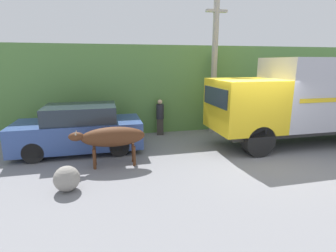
# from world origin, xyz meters

# --- Properties ---
(ground_plane) EXTENTS (60.00, 60.00, 0.00)m
(ground_plane) POSITION_xyz_m (0.00, 0.00, 0.00)
(ground_plane) COLOR gray
(hillside_embankment) EXTENTS (32.00, 5.43, 3.77)m
(hillside_embankment) POSITION_xyz_m (0.00, 6.66, 1.88)
(hillside_embankment) COLOR #568442
(hillside_embankment) RESTS_ON ground_plane
(building_backdrop) EXTENTS (6.20, 2.70, 2.94)m
(building_backdrop) POSITION_xyz_m (-5.91, 5.34, 1.49)
(building_backdrop) COLOR #C6B793
(building_backdrop) RESTS_ON ground_plane
(cargo_truck) EXTENTS (7.38, 2.23, 3.23)m
(cargo_truck) POSITION_xyz_m (2.77, 1.10, 1.78)
(cargo_truck) COLOR #2D2D2D
(cargo_truck) RESTS_ON ground_plane
(brown_cow) EXTENTS (2.21, 0.59, 1.20)m
(brown_cow) POSITION_xyz_m (-4.67, 0.50, 0.89)
(brown_cow) COLOR #512D19
(brown_cow) RESTS_ON ground_plane
(parked_suv) EXTENTS (4.26, 1.88, 1.64)m
(parked_suv) POSITION_xyz_m (-5.72, 2.12, 0.79)
(parked_suv) COLOR #334C8C
(parked_suv) RESTS_ON ground_plane
(pedestrian_on_hill) EXTENTS (0.38, 0.38, 1.54)m
(pedestrian_on_hill) POSITION_xyz_m (-2.56, 3.55, 0.84)
(pedestrian_on_hill) COLOR #38332D
(pedestrian_on_hill) RESTS_ON ground_plane
(utility_pole) EXTENTS (0.90, 0.25, 5.79)m
(utility_pole) POSITION_xyz_m (-0.17, 3.54, 3.00)
(utility_pole) COLOR #9E998E
(utility_pole) RESTS_ON ground_plane
(roadside_rock) EXTENTS (0.63, 0.63, 0.63)m
(roadside_rock) POSITION_xyz_m (-5.82, -0.87, 0.31)
(roadside_rock) COLOR gray
(roadside_rock) RESTS_ON ground_plane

